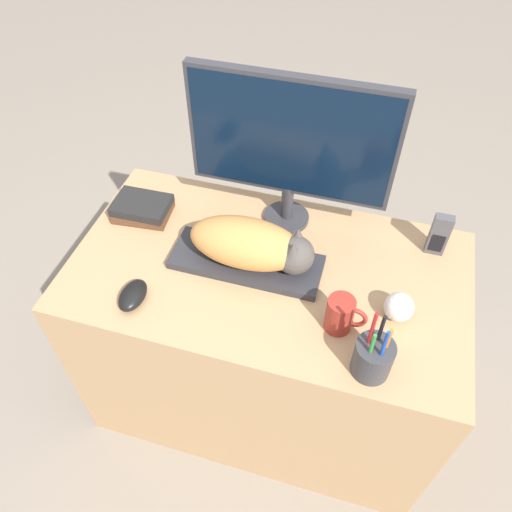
{
  "coord_description": "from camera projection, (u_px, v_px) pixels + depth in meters",
  "views": [
    {
      "loc": [
        0.23,
        -0.59,
        1.83
      ],
      "look_at": [
        -0.03,
        0.31,
        0.81
      ],
      "focal_mm": 35.0,
      "sensor_mm": 36.0,
      "label": 1
    }
  ],
  "objects": [
    {
      "name": "coffee_mug",
      "position": [
        341.0,
        315.0,
        1.26
      ],
      "size": [
        0.11,
        0.07,
        0.11
      ],
      "color": "#9E2D23",
      "rests_on": "desk"
    },
    {
      "name": "computer_mouse",
      "position": [
        133.0,
        295.0,
        1.34
      ],
      "size": [
        0.07,
        0.11,
        0.04
      ],
      "color": "black",
      "rests_on": "desk"
    },
    {
      "name": "pen_cup",
      "position": [
        373.0,
        357.0,
        1.18
      ],
      "size": [
        0.09,
        0.09,
        0.21
      ],
      "color": "#38383D",
      "rests_on": "desk"
    },
    {
      "name": "keyboard",
      "position": [
        246.0,
        262.0,
        1.44
      ],
      "size": [
        0.43,
        0.16,
        0.02
      ],
      "color": "#2D2D33",
      "rests_on": "desk"
    },
    {
      "name": "baseball",
      "position": [
        399.0,
        307.0,
        1.29
      ],
      "size": [
        0.08,
        0.08,
        0.08
      ],
      "color": "silver",
      "rests_on": "desk"
    },
    {
      "name": "desk",
      "position": [
        266.0,
        340.0,
        1.71
      ],
      "size": [
        1.14,
        0.64,
        0.75
      ],
      "color": "tan",
      "rests_on": "ground_plane"
    },
    {
      "name": "ground_plane",
      "position": [
        241.0,
        469.0,
        1.78
      ],
      "size": [
        12.0,
        12.0,
        0.0
      ],
      "primitive_type": "plane",
      "color": "gray"
    },
    {
      "name": "phone",
      "position": [
        439.0,
        235.0,
        1.43
      ],
      "size": [
        0.05,
        0.03,
        0.14
      ],
      "color": "#4C4C51",
      "rests_on": "desk"
    },
    {
      "name": "book_stack",
      "position": [
        142.0,
        208.0,
        1.57
      ],
      "size": [
        0.18,
        0.14,
        0.05
      ],
      "color": "brown",
      "rests_on": "desk"
    },
    {
      "name": "cat",
      "position": [
        254.0,
        245.0,
        1.37
      ],
      "size": [
        0.36,
        0.16,
        0.13
      ],
      "color": "#D18C47",
      "rests_on": "keyboard"
    },
    {
      "name": "monitor",
      "position": [
        290.0,
        142.0,
        1.36
      ],
      "size": [
        0.58,
        0.14,
        0.48
      ],
      "color": "#333338",
      "rests_on": "desk"
    }
  ]
}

